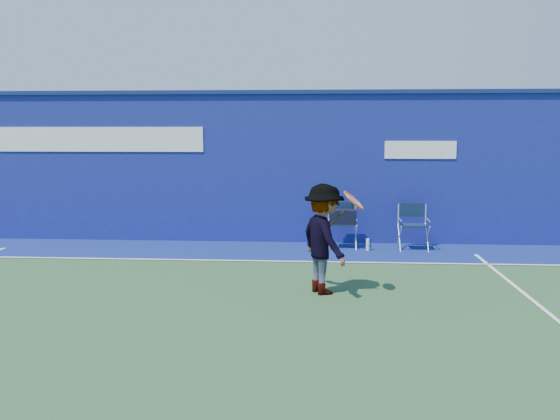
# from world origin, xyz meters

# --- Properties ---
(ground) EXTENTS (80.00, 80.00, 0.00)m
(ground) POSITION_xyz_m (0.00, 0.00, 0.00)
(ground) COLOR #2A502B
(ground) RESTS_ON ground
(stadium_wall) EXTENTS (24.00, 0.50, 3.08)m
(stadium_wall) POSITION_xyz_m (-0.00, 5.20, 1.55)
(stadium_wall) COLOR navy
(stadium_wall) RESTS_ON ground
(out_of_bounds_strip) EXTENTS (24.00, 1.80, 0.01)m
(out_of_bounds_strip) POSITION_xyz_m (0.00, 4.10, 0.00)
(out_of_bounds_strip) COLOR navy
(out_of_bounds_strip) RESTS_ON ground
(court_lines) EXTENTS (24.00, 12.00, 0.01)m
(court_lines) POSITION_xyz_m (0.00, 0.60, 0.01)
(court_lines) COLOR white
(court_lines) RESTS_ON out_of_bounds_strip
(directors_chair_left) EXTENTS (0.53, 0.49, 0.89)m
(directors_chair_left) POSITION_xyz_m (2.06, 4.49, 0.38)
(directors_chair_left) COLOR silver
(directors_chair_left) RESTS_ON ground
(directors_chair_right) EXTENTS (0.53, 0.47, 0.88)m
(directors_chair_right) POSITION_xyz_m (3.42, 4.43, 0.28)
(directors_chair_right) COLOR silver
(directors_chair_right) RESTS_ON ground
(water_bottle) EXTENTS (0.07, 0.07, 0.24)m
(water_bottle) POSITION_xyz_m (2.54, 4.25, 0.12)
(water_bottle) COLOR silver
(water_bottle) RESTS_ON ground
(tennis_player) EXTENTS (1.06, 1.16, 1.55)m
(tennis_player) POSITION_xyz_m (1.68, 1.27, 0.78)
(tennis_player) COLOR #EA4738
(tennis_player) RESTS_ON ground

